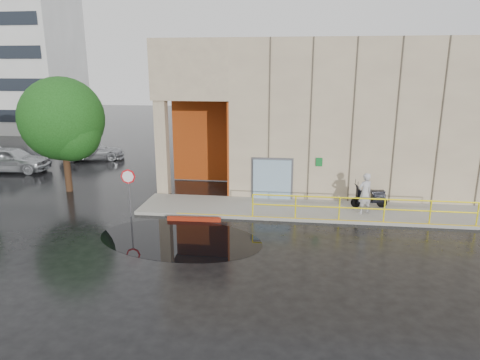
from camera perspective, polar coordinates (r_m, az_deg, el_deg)
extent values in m
plane|color=black|center=(16.41, 2.36, -9.01)|extent=(120.00, 120.00, 0.00)
cube|color=gray|center=(20.72, 14.59, -4.11)|extent=(20.00, 3.00, 0.15)
cube|color=tan|center=(26.53, 17.79, 8.43)|extent=(16.00, 10.00, 8.00)
cube|color=tan|center=(26.49, -4.26, 14.50)|extent=(4.00, 10.00, 3.00)
cube|color=tan|center=(22.81, -10.32, 4.15)|extent=(0.60, 0.60, 5.00)
cube|color=#973C0D|center=(25.36, -4.76, 5.40)|extent=(3.80, 0.15, 4.90)
cube|color=#973C0D|center=(23.32, -0.94, 4.62)|extent=(0.10, 3.50, 4.90)
cube|color=#92B2C7|center=(21.58, 4.29, 0.07)|extent=(1.90, 0.10, 2.00)
cube|color=#5C5C60|center=(21.65, 4.30, 0.12)|extent=(2.10, 0.06, 2.20)
cube|color=#0E6223|center=(21.42, 10.50, 2.37)|extent=(0.32, 0.04, 0.42)
cylinder|color=#FFEB0D|center=(19.16, 16.02, -2.38)|extent=(9.50, 0.06, 0.06)
cylinder|color=#FFEB0D|center=(19.29, 15.93, -3.66)|extent=(9.50, 0.06, 0.06)
cube|color=#B7B7B2|center=(51.98, -27.85, 14.12)|extent=(12.00, 8.00, 15.00)
imported|color=#B1B1B5|center=(20.14, 16.31, -1.73)|extent=(0.82, 0.73, 1.90)
cylinder|color=black|center=(21.09, 15.21, -2.90)|extent=(0.50, 0.16, 0.49)
cylinder|color=black|center=(21.45, 18.40, -2.85)|extent=(0.50, 0.16, 0.49)
cylinder|color=#5C5C60|center=(19.98, -14.50, -2.10)|extent=(0.06, 0.06, 1.95)
cylinder|color=red|center=(19.72, -14.70, 0.45)|extent=(0.67, 0.08, 0.67)
cylinder|color=white|center=(19.69, -14.73, 0.44)|extent=(0.53, 0.04, 0.53)
cube|color=maroon|center=(19.17, -6.14, -5.20)|extent=(2.41, 0.29, 0.18)
cube|color=black|center=(17.36, -8.05, -7.77)|extent=(7.35, 5.23, 0.01)
imported|color=#AFB2B7|center=(31.56, -28.21, 2.45)|extent=(4.97, 2.26, 1.65)
imported|color=#979A9E|center=(33.30, -19.15, 3.68)|extent=(4.96, 3.18, 1.34)
cylinder|color=black|center=(25.14, -22.04, 1.55)|extent=(0.36, 0.36, 2.66)
sphere|color=#236122|center=(24.71, -22.64, 7.54)|extent=(4.40, 4.40, 4.40)
sphere|color=#236122|center=(24.34, -21.55, 5.97)|extent=(3.08, 3.08, 3.08)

